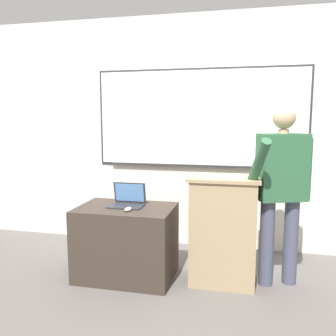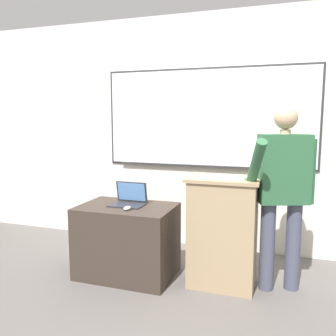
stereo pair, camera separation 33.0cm
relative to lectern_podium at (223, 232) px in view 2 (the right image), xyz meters
name	(u,v)px [view 2 (the right image)]	position (x,y,z in m)	size (l,w,h in m)	color
ground_plane	(184,295)	(-0.27, -0.30, -0.50)	(30.00, 30.00, 0.00)	#5B5654
back_wall	(215,133)	(-0.28, 1.00, 0.86)	(6.40, 0.17, 2.70)	silver
lectern_podium	(223,232)	(0.00, 0.00, 0.00)	(0.64, 0.41, 1.00)	tan
side_desk	(127,240)	(-0.92, -0.07, -0.16)	(0.91, 0.62, 0.69)	#382D26
person_presenter	(283,186)	(0.50, 0.08, 0.44)	(0.60, 0.64, 1.63)	#474C60
laptop	(129,198)	(-0.92, -0.01, 0.25)	(0.33, 0.25, 0.22)	#28282D
wireless_keyboard	(222,177)	(-0.01, -0.05, 0.51)	(0.40, 0.12, 0.02)	beige
computer_mouse_by_laptop	(127,208)	(-0.85, -0.21, 0.20)	(0.06, 0.10, 0.03)	silver
computer_mouse_by_keyboard	(252,178)	(0.25, -0.06, 0.52)	(0.06, 0.10, 0.03)	black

